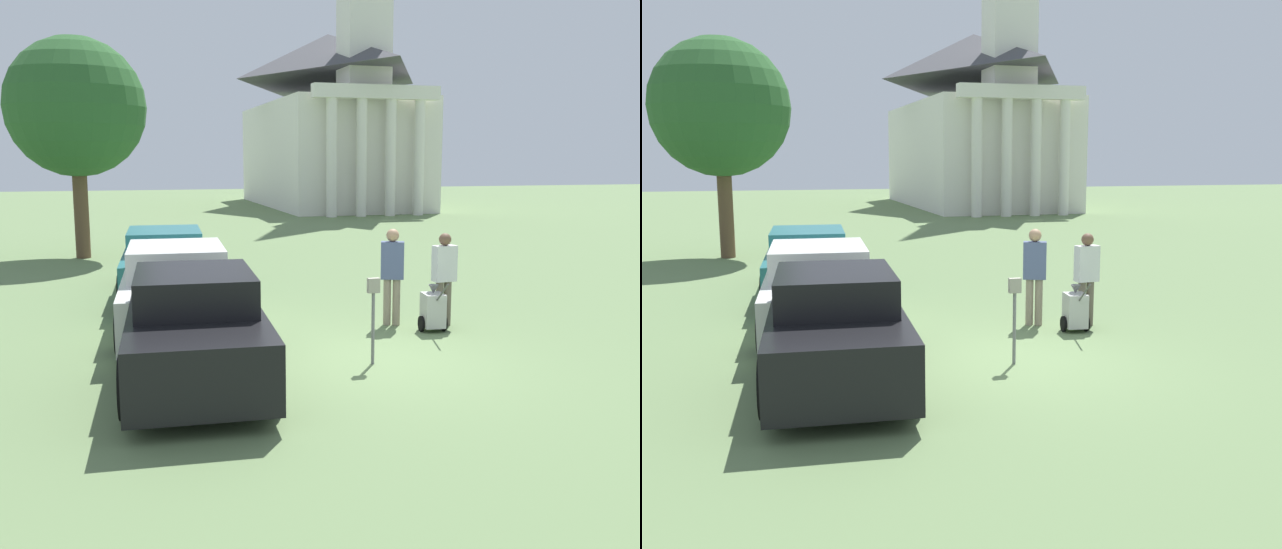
{
  "view_description": "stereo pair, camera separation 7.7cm",
  "coord_description": "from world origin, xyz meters",
  "views": [
    {
      "loc": [
        -3.53,
        -9.96,
        3.07
      ],
      "look_at": [
        -0.27,
        1.56,
        1.1
      ],
      "focal_mm": 40.0,
      "sensor_mm": 36.0,
      "label": 1
    },
    {
      "loc": [
        -3.45,
        -9.98,
        3.07
      ],
      "look_at": [
        -0.27,
        1.56,
        1.1
      ],
      "focal_mm": 40.0,
      "sensor_mm": 36.0,
      "label": 2
    }
  ],
  "objects": [
    {
      "name": "parked_car_white",
      "position": [
        -2.57,
        2.95,
        0.71
      ],
      "size": [
        2.24,
        5.39,
        1.53
      ],
      "rotation": [
        0.0,
        0.0,
        -0.06
      ],
      "color": "silver",
      "rests_on": "ground_plane"
    },
    {
      "name": "ground_plane",
      "position": [
        0.0,
        0.0,
        0.0
      ],
      "size": [
        120.0,
        120.0,
        0.0
      ],
      "primitive_type": "plane",
      "color": "#607A4C"
    },
    {
      "name": "church",
      "position": [
        9.56,
        33.93,
        5.9
      ],
      "size": [
        8.25,
        17.89,
        23.92
      ],
      "color": "silver",
      "rests_on": "ground_plane"
    },
    {
      "name": "person_supervisor",
      "position": [
        2.16,
        1.79,
        0.98
      ],
      "size": [
        0.44,
        0.26,
        1.71
      ],
      "rotation": [
        0.0,
        0.0,
        3.25
      ],
      "color": "#665B4C",
      "rests_on": "ground_plane"
    },
    {
      "name": "parked_car_teal",
      "position": [
        -2.57,
        6.17,
        0.71
      ],
      "size": [
        2.15,
        5.28,
        1.51
      ],
      "rotation": [
        0.0,
        0.0,
        -0.06
      ],
      "color": "#23666B",
      "rests_on": "ground_plane"
    },
    {
      "name": "person_worker",
      "position": [
        1.26,
        2.09,
        1.03
      ],
      "size": [
        0.47,
        0.36,
        1.79
      ],
      "rotation": [
        0.0,
        0.0,
        2.77
      ],
      "color": "gray",
      "rests_on": "ground_plane"
    },
    {
      "name": "parking_meter",
      "position": [
        0.06,
        -0.2,
        0.92
      ],
      "size": [
        0.18,
        0.09,
        1.31
      ],
      "color": "slate",
      "rests_on": "ground_plane"
    },
    {
      "name": "parked_car_black",
      "position": [
        -2.57,
        -0.13,
        0.73
      ],
      "size": [
        2.15,
        4.97,
        1.55
      ],
      "rotation": [
        0.0,
        0.0,
        -0.06
      ],
      "color": "black",
      "rests_on": "ground_plane"
    },
    {
      "name": "equipment_cart",
      "position": [
        1.79,
        1.44,
        0.39
      ],
      "size": [
        0.5,
        1.0,
        1.0
      ],
      "rotation": [
        0.0,
        0.0,
        -0.11
      ],
      "color": "#B2B2AD",
      "rests_on": "ground_plane"
    },
    {
      "name": "shade_tree",
      "position": [
        -4.63,
        13.06,
        4.54
      ],
      "size": [
        4.16,
        4.16,
        6.64
      ],
      "color": "brown",
      "rests_on": "ground_plane"
    }
  ]
}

